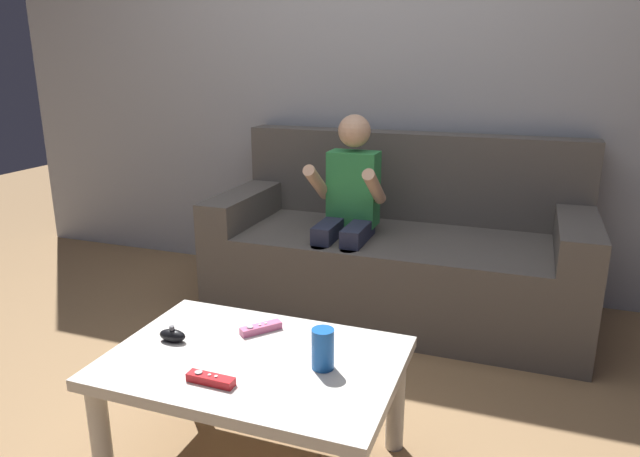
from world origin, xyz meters
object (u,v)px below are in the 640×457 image
object	(u,v)px
game_remote_red_far_corner	(211,379)
soda_can	(323,349)
person_seated_on_couch	(348,207)
nunchuk_black	(172,335)
couch	(398,253)
game_remote_pink_near_edge	(261,328)
coffee_table	(255,375)

from	to	relation	value
game_remote_red_far_corner	soda_can	size ratio (longest dim) A/B	1.15
person_seated_on_couch	nunchuk_black	distance (m)	1.21
person_seated_on_couch	game_remote_red_far_corner	size ratio (longest dim) A/B	7.12
person_seated_on_couch	couch	bearing A→B (deg)	40.66
game_remote_pink_near_edge	couch	bearing A→B (deg)	81.06
coffee_table	couch	bearing A→B (deg)	84.30
game_remote_pink_near_edge	soda_can	world-z (taller)	soda_can
game_remote_pink_near_edge	game_remote_red_far_corner	size ratio (longest dim) A/B	0.93
coffee_table	nunchuk_black	xyz separation A→B (m)	(-0.29, 0.00, 0.08)
soda_can	nunchuk_black	bearing A→B (deg)	-178.93
couch	person_seated_on_couch	xyz separation A→B (m)	(-0.22, -0.18, 0.27)
nunchuk_black	soda_can	distance (m)	0.51
coffee_table	soda_can	size ratio (longest dim) A/B	7.16
game_remote_red_far_corner	couch	bearing A→B (deg)	83.23
person_seated_on_couch	nunchuk_black	xyz separation A→B (m)	(-0.21, -1.18, -0.16)
game_remote_pink_near_edge	soda_can	distance (m)	0.31
couch	nunchuk_black	distance (m)	1.44
person_seated_on_couch	coffee_table	bearing A→B (deg)	-86.20
person_seated_on_couch	coffee_table	world-z (taller)	person_seated_on_couch
game_remote_pink_near_edge	game_remote_red_far_corner	xyz separation A→B (m)	(0.01, -0.33, 0.00)
couch	game_remote_red_far_corner	distance (m)	1.56
person_seated_on_couch	game_remote_red_far_corner	world-z (taller)	person_seated_on_couch
couch	nunchuk_black	world-z (taller)	couch
person_seated_on_couch	nunchuk_black	size ratio (longest dim) A/B	10.93
nunchuk_black	game_remote_red_far_corner	bearing A→B (deg)	-36.18
person_seated_on_couch	game_remote_pink_near_edge	xyz separation A→B (m)	(0.02, -1.03, -0.17)
game_remote_red_far_corner	game_remote_pink_near_edge	bearing A→B (deg)	91.22
game_remote_pink_near_edge	person_seated_on_couch	bearing A→B (deg)	91.39
game_remote_red_far_corner	nunchuk_black	bearing A→B (deg)	143.82
person_seated_on_couch	game_remote_pink_near_edge	size ratio (longest dim) A/B	7.65
person_seated_on_couch	game_remote_red_far_corner	distance (m)	1.37
person_seated_on_couch	game_remote_pink_near_edge	world-z (taller)	person_seated_on_couch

